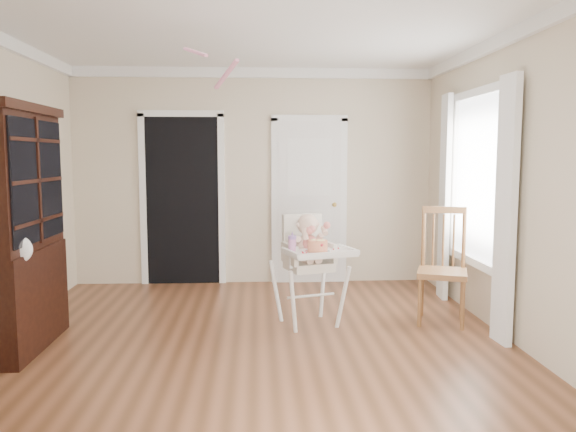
{
  "coord_description": "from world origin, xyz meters",
  "views": [
    {
      "loc": [
        0.03,
        -4.62,
        1.62
      ],
      "look_at": [
        0.32,
        0.54,
        1.06
      ],
      "focal_mm": 35.0,
      "sensor_mm": 36.0,
      "label": 1
    }
  ],
  "objects": [
    {
      "name": "wall_back",
      "position": [
        0.0,
        2.5,
        1.35
      ],
      "size": [
        4.5,
        0.0,
        4.5
      ],
      "primitive_type": "plane",
      "rotation": [
        1.57,
        0.0,
        0.0
      ],
      "color": "beige",
      "rests_on": "floor"
    },
    {
      "name": "crown_molding",
      "position": [
        0.0,
        0.0,
        2.64
      ],
      "size": [
        4.5,
        5.0,
        0.12
      ],
      "primitive_type": null,
      "color": "white",
      "rests_on": "ceiling"
    },
    {
      "name": "streamer",
      "position": [
        -0.44,
        -0.08,
        2.43
      ],
      "size": [
        0.24,
        0.45,
        0.15
      ],
      "primitive_type": null,
      "rotation": [
        0.26,
        0.0,
        0.44
      ],
      "color": "pink",
      "rests_on": "ceiling"
    },
    {
      "name": "window_right",
      "position": [
        2.18,
        0.8,
        1.29
      ],
      "size": [
        0.13,
        1.84,
        2.3
      ],
      "color": "white",
      "rests_on": "wall_right"
    },
    {
      "name": "baby",
      "position": [
        0.52,
        0.66,
        0.82
      ],
      "size": [
        0.35,
        0.26,
        0.48
      ],
      "rotation": [
        0.0,
        0.0,
        0.31
      ],
      "color": "beige",
      "rests_on": "high_chair"
    },
    {
      "name": "floor",
      "position": [
        0.0,
        0.0,
        0.0
      ],
      "size": [
        5.0,
        5.0,
        0.0
      ],
      "primitive_type": "plane",
      "color": "brown",
      "rests_on": "ground"
    },
    {
      "name": "wall_right",
      "position": [
        2.25,
        0.0,
        1.35
      ],
      "size": [
        0.0,
        5.0,
        5.0
      ],
      "primitive_type": "plane",
      "rotation": [
        1.57,
        0.0,
        -1.57
      ],
      "color": "beige",
      "rests_on": "floor"
    },
    {
      "name": "ceiling",
      "position": [
        0.0,
        0.0,
        2.7
      ],
      "size": [
        5.0,
        5.0,
        0.0
      ],
      "primitive_type": "plane",
      "rotation": [
        3.14,
        0.0,
        0.0
      ],
      "color": "white",
      "rests_on": "wall_back"
    },
    {
      "name": "dining_chair",
      "position": [
        1.83,
        0.66,
        0.52
      ],
      "size": [
        0.58,
        0.58,
        1.12
      ],
      "rotation": [
        0.0,
        0.0,
        -0.34
      ],
      "color": "brown",
      "rests_on": "floor"
    },
    {
      "name": "closet_door",
      "position": [
        0.7,
        2.48,
        1.02
      ],
      "size": [
        0.96,
        0.09,
        2.13
      ],
      "color": "white",
      "rests_on": "wall_back"
    },
    {
      "name": "china_cabinet",
      "position": [
        -1.99,
        0.11,
        1.02
      ],
      "size": [
        0.54,
        1.21,
        2.04
      ],
      "color": "black",
      "rests_on": "floor"
    },
    {
      "name": "high_chair",
      "position": [
        0.53,
        0.64,
        0.67
      ],
      "size": [
        0.81,
        0.91,
        1.08
      ],
      "rotation": [
        0.0,
        0.0,
        0.31
      ],
      "color": "white",
      "rests_on": "floor"
    },
    {
      "name": "cake",
      "position": [
        0.58,
        0.39,
        0.8
      ],
      "size": [
        0.24,
        0.24,
        0.11
      ],
      "color": "silver",
      "rests_on": "high_chair"
    },
    {
      "name": "doorway",
      "position": [
        -0.9,
        2.48,
        1.11
      ],
      "size": [
        1.06,
        0.05,
        2.22
      ],
      "color": "black",
      "rests_on": "wall_back"
    },
    {
      "name": "sippy_cup",
      "position": [
        0.35,
        0.43,
        0.83
      ],
      "size": [
        0.08,
        0.08,
        0.18
      ],
      "rotation": [
        0.0,
        0.0,
        0.31
      ],
      "color": "#CE7EB4",
      "rests_on": "high_chair"
    }
  ]
}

